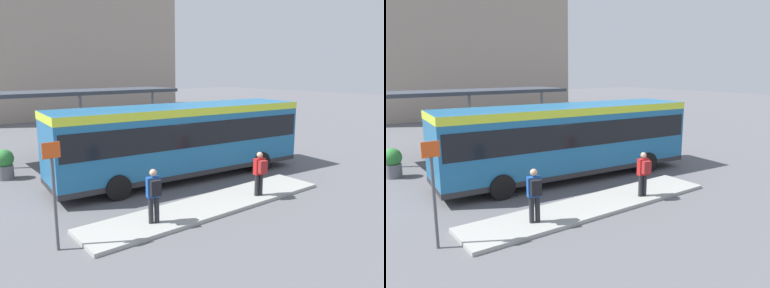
% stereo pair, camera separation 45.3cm
% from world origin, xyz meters
% --- Properties ---
extents(ground_plane, '(120.00, 120.00, 0.00)m').
position_xyz_m(ground_plane, '(0.00, 0.00, 0.00)').
color(ground_plane, '#5B5B60').
extents(curb_island, '(9.15, 1.80, 0.12)m').
position_xyz_m(curb_island, '(-1.29, -3.45, 0.06)').
color(curb_island, '#9E9E99').
rests_on(curb_island, ground_plane).
extents(city_bus, '(11.07, 3.51, 3.05)m').
position_xyz_m(city_bus, '(0.01, -0.00, 1.79)').
color(city_bus, '#1E6093').
rests_on(city_bus, ground_plane).
extents(pedestrian_waiting, '(0.42, 0.46, 1.58)m').
position_xyz_m(pedestrian_waiting, '(0.53, -3.88, 1.03)').
color(pedestrian_waiting, '#232328').
rests_on(pedestrian_waiting, curb_island).
extents(pedestrian_companion, '(0.43, 0.48, 1.62)m').
position_xyz_m(pedestrian_companion, '(-3.70, -3.66, 1.05)').
color(pedestrian_companion, '#232328').
rests_on(pedestrian_companion, curb_island).
extents(bicycle_blue, '(0.48, 1.61, 0.69)m').
position_xyz_m(bicycle_blue, '(8.73, 3.06, 0.35)').
color(bicycle_blue, black).
rests_on(bicycle_blue, ground_plane).
extents(bicycle_yellow, '(0.48, 1.76, 0.76)m').
position_xyz_m(bicycle_yellow, '(8.67, 3.76, 0.38)').
color(bicycle_yellow, black).
rests_on(bicycle_yellow, ground_plane).
extents(station_shelter, '(10.38, 2.88, 3.46)m').
position_xyz_m(station_shelter, '(-1.75, 6.49, 3.29)').
color(station_shelter, '#383D47').
rests_on(station_shelter, ground_plane).
extents(potted_planter_near_shelter, '(0.78, 0.78, 1.27)m').
position_xyz_m(potted_planter_near_shelter, '(-6.00, 4.33, 0.67)').
color(potted_planter_near_shelter, slate).
rests_on(potted_planter_near_shelter, ground_plane).
extents(platform_sign, '(0.44, 0.08, 2.80)m').
position_xyz_m(platform_sign, '(-6.40, -3.35, 1.56)').
color(platform_sign, '#4C4C51').
rests_on(platform_sign, ground_plane).
extents(station_building, '(22.10, 12.42, 12.32)m').
position_xyz_m(station_building, '(4.12, 27.91, 6.16)').
color(station_building, gray).
rests_on(station_building, ground_plane).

